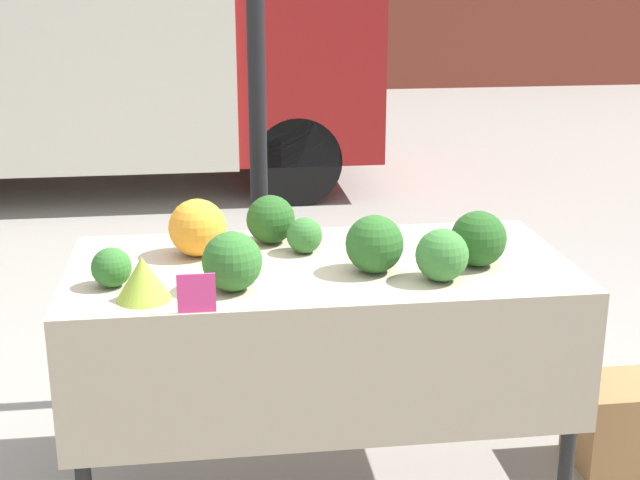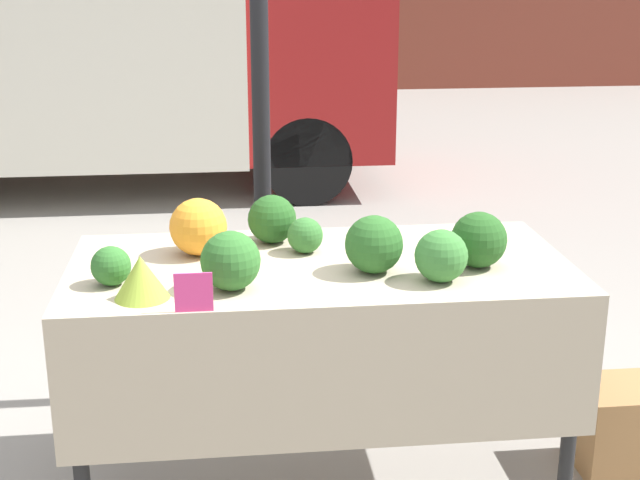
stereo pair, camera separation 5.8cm
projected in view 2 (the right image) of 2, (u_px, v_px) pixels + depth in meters
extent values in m
plane|color=gray|center=(320.00, 474.00, 3.23)|extent=(40.00, 40.00, 0.00)
cylinder|color=black|center=(261.00, 127.00, 3.50)|extent=(0.07, 0.07, 2.31)
cube|color=silver|center=(15.00, 1.00, 6.91)|extent=(3.51, 1.96, 2.34)
cube|color=maroon|center=(310.00, 41.00, 7.25)|extent=(1.10, 1.81, 1.69)
cylinder|color=black|center=(307.00, 160.00, 6.73)|extent=(0.67, 0.22, 0.67)
cylinder|color=black|center=(290.00, 123.00, 8.24)|extent=(0.67, 0.22, 0.67)
cube|color=tan|center=(320.00, 267.00, 2.99)|extent=(1.68, 0.80, 0.03)
cube|color=tan|center=(335.00, 384.00, 2.68)|extent=(1.68, 0.01, 0.45)
cylinder|color=black|center=(78.00, 439.00, 2.70)|extent=(0.05, 0.05, 0.78)
cylinder|color=black|center=(571.00, 412.00, 2.87)|extent=(0.05, 0.05, 0.78)
cylinder|color=black|center=(105.00, 346.00, 3.35)|extent=(0.05, 0.05, 0.78)
cylinder|color=black|center=(506.00, 328.00, 3.52)|extent=(0.05, 0.05, 0.78)
sphere|color=orange|center=(198.00, 227.00, 3.04)|extent=(0.20, 0.20, 0.20)
cone|color=#93B238|center=(141.00, 277.00, 2.65)|extent=(0.17, 0.17, 0.13)
sphere|color=#2D6628|center=(231.00, 261.00, 2.72)|extent=(0.19, 0.19, 0.19)
sphere|color=#2D6628|center=(111.00, 266.00, 2.76)|extent=(0.12, 0.12, 0.12)
sphere|color=#336B2D|center=(305.00, 235.00, 3.07)|extent=(0.12, 0.12, 0.12)
sphere|color=#23511E|center=(272.00, 219.00, 3.17)|extent=(0.17, 0.17, 0.17)
sphere|color=#387533|center=(441.00, 256.00, 2.79)|extent=(0.17, 0.17, 0.17)
sphere|color=#23511E|center=(479.00, 240.00, 2.92)|extent=(0.19, 0.19, 0.19)
sphere|color=#285B23|center=(374.00, 244.00, 2.87)|extent=(0.19, 0.19, 0.19)
cube|color=#E53D84|center=(194.00, 292.00, 2.55)|extent=(0.11, 0.01, 0.12)
cube|color=#9E7042|center=(629.00, 426.00, 3.24)|extent=(0.38, 0.28, 0.32)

